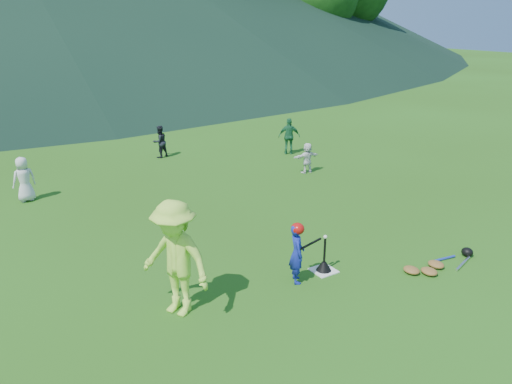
{
  "coord_description": "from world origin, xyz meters",
  "views": [
    {
      "loc": [
        -5.78,
        -6.67,
        4.76
      ],
      "look_at": [
        0.0,
        2.5,
        0.9
      ],
      "focal_mm": 35.0,
      "sensor_mm": 36.0,
      "label": 1
    }
  ],
  "objects_px": {
    "adult_coach": "(175,259)",
    "equipment_pile": "(437,264)",
    "batter_child": "(297,253)",
    "fielder_b": "(160,142)",
    "home_plate": "(324,271)",
    "fielder_d": "(307,158)",
    "batting_tee": "(324,265)",
    "fielder_a": "(24,179)",
    "fielder_c": "(289,136)"
  },
  "relations": [
    {
      "from": "fielder_c",
      "to": "equipment_pile",
      "type": "distance_m",
      "value": 8.97
    },
    {
      "from": "batter_child",
      "to": "fielder_a",
      "type": "xyz_separation_m",
      "value": [
        -3.59,
        7.38,
        0.03
      ]
    },
    {
      "from": "fielder_b",
      "to": "fielder_d",
      "type": "height_order",
      "value": "fielder_b"
    },
    {
      "from": "adult_coach",
      "to": "fielder_b",
      "type": "bearing_deg",
      "value": 132.34
    },
    {
      "from": "fielder_a",
      "to": "fielder_c",
      "type": "xyz_separation_m",
      "value": [
        8.84,
        0.14,
        0.04
      ]
    },
    {
      "from": "fielder_a",
      "to": "fielder_b",
      "type": "height_order",
      "value": "fielder_a"
    },
    {
      "from": "fielder_b",
      "to": "batting_tee",
      "type": "height_order",
      "value": "fielder_b"
    },
    {
      "from": "home_plate",
      "to": "batter_child",
      "type": "xyz_separation_m",
      "value": [
        -0.69,
        -0.02,
        0.57
      ]
    },
    {
      "from": "fielder_c",
      "to": "batter_child",
      "type": "bearing_deg",
      "value": 87.46
    },
    {
      "from": "fielder_c",
      "to": "fielder_a",
      "type": "bearing_deg",
      "value": 33.27
    },
    {
      "from": "batter_child",
      "to": "adult_coach",
      "type": "bearing_deg",
      "value": 108.31
    },
    {
      "from": "fielder_b",
      "to": "batting_tee",
      "type": "bearing_deg",
      "value": 73.36
    },
    {
      "from": "fielder_d",
      "to": "batting_tee",
      "type": "relative_size",
      "value": 1.43
    },
    {
      "from": "fielder_b",
      "to": "batting_tee",
      "type": "distance_m",
      "value": 9.57
    },
    {
      "from": "fielder_b",
      "to": "adult_coach",
      "type": "bearing_deg",
      "value": 55.78
    },
    {
      "from": "fielder_b",
      "to": "equipment_pile",
      "type": "bearing_deg",
      "value": 84.35
    },
    {
      "from": "fielder_d",
      "to": "equipment_pile",
      "type": "distance_m",
      "value": 6.67
    },
    {
      "from": "batter_child",
      "to": "fielder_d",
      "type": "height_order",
      "value": "batter_child"
    },
    {
      "from": "fielder_a",
      "to": "equipment_pile",
      "type": "distance_m",
      "value": 10.54
    },
    {
      "from": "home_plate",
      "to": "fielder_c",
      "type": "relative_size",
      "value": 0.35
    },
    {
      "from": "home_plate",
      "to": "fielder_b",
      "type": "xyz_separation_m",
      "value": [
        0.46,
        9.55,
        0.55
      ]
    },
    {
      "from": "adult_coach",
      "to": "fielder_b",
      "type": "xyz_separation_m",
      "value": [
        3.46,
        9.35,
        -0.44
      ]
    },
    {
      "from": "batting_tee",
      "to": "fielder_b",
      "type": "bearing_deg",
      "value": 87.27
    },
    {
      "from": "fielder_b",
      "to": "fielder_d",
      "type": "xyz_separation_m",
      "value": [
        3.26,
        -4.2,
        -0.08
      ]
    },
    {
      "from": "batter_child",
      "to": "home_plate",
      "type": "bearing_deg",
      "value": -64.0
    },
    {
      "from": "home_plate",
      "to": "equipment_pile",
      "type": "distance_m",
      "value": 2.28
    },
    {
      "from": "fielder_c",
      "to": "batting_tee",
      "type": "bearing_deg",
      "value": 91.08
    },
    {
      "from": "adult_coach",
      "to": "home_plate",
      "type": "bearing_deg",
      "value": 58.78
    },
    {
      "from": "home_plate",
      "to": "adult_coach",
      "type": "height_order",
      "value": "adult_coach"
    },
    {
      "from": "equipment_pile",
      "to": "fielder_c",
      "type": "bearing_deg",
      "value": 73.41
    },
    {
      "from": "fielder_c",
      "to": "batting_tee",
      "type": "xyz_separation_m",
      "value": [
        -4.56,
        -7.5,
        -0.52
      ]
    },
    {
      "from": "adult_coach",
      "to": "equipment_pile",
      "type": "height_order",
      "value": "adult_coach"
    },
    {
      "from": "home_plate",
      "to": "equipment_pile",
      "type": "bearing_deg",
      "value": -28.54
    },
    {
      "from": "batting_tee",
      "to": "equipment_pile",
      "type": "distance_m",
      "value": 2.28
    },
    {
      "from": "home_plate",
      "to": "batter_child",
      "type": "height_order",
      "value": "batter_child"
    },
    {
      "from": "batter_child",
      "to": "equipment_pile",
      "type": "bearing_deg",
      "value": -87.6
    },
    {
      "from": "fielder_a",
      "to": "equipment_pile",
      "type": "xyz_separation_m",
      "value": [
        6.28,
        -8.45,
        -0.55
      ]
    },
    {
      "from": "batter_child",
      "to": "fielder_d",
      "type": "bearing_deg",
      "value": -15.41
    },
    {
      "from": "home_plate",
      "to": "batting_tee",
      "type": "xyz_separation_m",
      "value": [
        0.0,
        0.0,
        0.12
      ]
    },
    {
      "from": "fielder_a",
      "to": "fielder_b",
      "type": "distance_m",
      "value": 5.22
    },
    {
      "from": "fielder_a",
      "to": "fielder_c",
      "type": "relative_size",
      "value": 0.94
    },
    {
      "from": "fielder_d",
      "to": "fielder_b",
      "type": "bearing_deg",
      "value": -47.88
    },
    {
      "from": "home_plate",
      "to": "adult_coach",
      "type": "distance_m",
      "value": 3.17
    },
    {
      "from": "batter_child",
      "to": "fielder_a",
      "type": "distance_m",
      "value": 8.21
    },
    {
      "from": "home_plate",
      "to": "fielder_d",
      "type": "height_order",
      "value": "fielder_d"
    },
    {
      "from": "adult_coach",
      "to": "fielder_c",
      "type": "height_order",
      "value": "adult_coach"
    },
    {
      "from": "home_plate",
      "to": "equipment_pile",
      "type": "relative_size",
      "value": 0.25
    },
    {
      "from": "fielder_c",
      "to": "fielder_d",
      "type": "distance_m",
      "value": 2.31
    },
    {
      "from": "batter_child",
      "to": "fielder_b",
      "type": "distance_m",
      "value": 9.64
    },
    {
      "from": "home_plate",
      "to": "fielder_d",
      "type": "distance_m",
      "value": 6.53
    }
  ]
}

